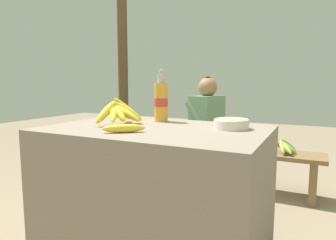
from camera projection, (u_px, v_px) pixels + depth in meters
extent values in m
cube|color=gray|center=(155.00, 190.00, 1.73)|extent=(1.23, 0.81, 0.73)
sphere|color=#4C381E|center=(115.00, 111.00, 1.81)|extent=(0.06, 0.06, 0.06)
ellipsoid|color=yellow|center=(106.00, 112.00, 1.75)|extent=(0.06, 0.19, 0.15)
ellipsoid|color=yellow|center=(114.00, 113.00, 1.73)|extent=(0.15, 0.20, 0.12)
ellipsoid|color=yellow|center=(119.00, 113.00, 1.75)|extent=(0.18, 0.13, 0.12)
ellipsoid|color=yellow|center=(126.00, 113.00, 1.77)|extent=(0.21, 0.04, 0.13)
ellipsoid|color=yellow|center=(127.00, 111.00, 1.81)|extent=(0.20, 0.13, 0.15)
ellipsoid|color=yellow|center=(128.00, 110.00, 1.84)|extent=(0.16, 0.17, 0.17)
ellipsoid|color=yellow|center=(122.00, 109.00, 1.88)|extent=(0.05, 0.19, 0.17)
cylinder|color=silver|center=(231.00, 124.00, 1.64)|extent=(0.19, 0.19, 0.05)
torus|color=silver|center=(231.00, 120.00, 1.63)|extent=(0.19, 0.19, 0.02)
cylinder|color=#D1B77A|center=(232.00, 120.00, 1.63)|extent=(0.15, 0.15, 0.01)
cylinder|color=gold|center=(161.00, 102.00, 1.93)|extent=(0.09, 0.09, 0.25)
cylinder|color=red|center=(161.00, 102.00, 1.93)|extent=(0.09, 0.09, 0.05)
cylinder|color=#ADADB2|center=(161.00, 79.00, 1.91)|extent=(0.05, 0.05, 0.05)
torus|color=#ADADB2|center=(161.00, 72.00, 1.91)|extent=(0.04, 0.01, 0.04)
ellipsoid|color=yellow|center=(124.00, 128.00, 1.51)|extent=(0.20, 0.17, 0.04)
cube|color=brown|center=(229.00, 149.00, 2.78)|extent=(1.62, 0.32, 0.04)
cube|color=brown|center=(156.00, 163.00, 3.01)|extent=(0.06, 0.06, 0.35)
cube|color=brown|center=(313.00, 185.00, 2.38)|extent=(0.06, 0.06, 0.35)
cube|color=brown|center=(167.00, 158.00, 3.23)|extent=(0.06, 0.06, 0.35)
cube|color=brown|center=(313.00, 177.00, 2.59)|extent=(0.06, 0.06, 0.35)
cylinder|color=#232328|center=(179.00, 163.00, 2.95)|extent=(0.09, 0.09, 0.38)
cylinder|color=#232328|center=(189.00, 145.00, 2.85)|extent=(0.31, 0.15, 0.09)
cylinder|color=#232328|center=(190.00, 160.00, 3.10)|extent=(0.09, 0.09, 0.38)
cylinder|color=#232328|center=(200.00, 142.00, 3.00)|extent=(0.31, 0.15, 0.09)
cube|color=slate|center=(207.00, 121.00, 2.81)|extent=(0.27, 0.37, 0.48)
cylinder|color=slate|center=(195.00, 114.00, 2.70)|extent=(0.21, 0.10, 0.25)
cylinder|color=slate|center=(213.00, 112.00, 2.95)|extent=(0.21, 0.10, 0.25)
sphere|color=#9E704C|center=(208.00, 87.00, 2.77)|extent=(0.18, 0.18, 0.18)
sphere|color=black|center=(208.00, 80.00, 2.76)|extent=(0.07, 0.07, 0.07)
sphere|color=#4C381E|center=(281.00, 145.00, 2.57)|extent=(0.05, 0.05, 0.05)
ellipsoid|color=#9EB24C|center=(282.00, 147.00, 2.51)|extent=(0.09, 0.17, 0.12)
ellipsoid|color=#9EB24C|center=(286.00, 147.00, 2.50)|extent=(0.15, 0.18, 0.11)
ellipsoid|color=#9EB24C|center=(288.00, 147.00, 2.53)|extent=(0.16, 0.08, 0.11)
ellipsoid|color=#9EB24C|center=(288.00, 145.00, 2.56)|extent=(0.16, 0.08, 0.14)
ellipsoid|color=#9EB24C|center=(287.00, 145.00, 2.60)|extent=(0.15, 0.16, 0.13)
ellipsoid|color=#9EB24C|center=(284.00, 144.00, 2.61)|extent=(0.10, 0.18, 0.10)
cylinder|color=#4C3823|center=(123.00, 69.00, 3.49)|extent=(0.11, 0.11, 2.27)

